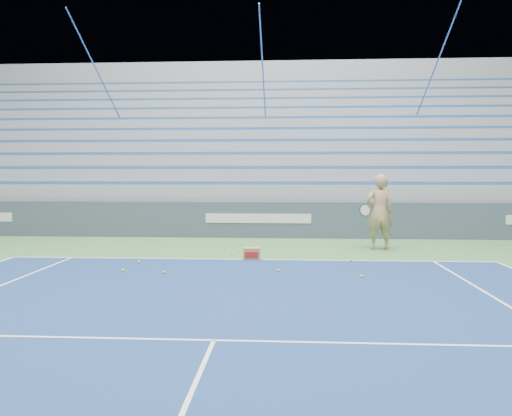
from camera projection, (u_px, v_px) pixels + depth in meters
The scene contains 11 objects.
sponsor_barrier at pixel (259, 220), 15.24m from camera, with size 30.00×0.32×1.10m.
bleachers at pixel (266, 164), 20.81m from camera, with size 31.00×9.15×7.30m.
tennis_player at pixel (379, 212), 12.83m from camera, with size 0.97×0.87×1.93m.
ball_box at pixel (252, 254), 11.33m from camera, with size 0.38×0.30×0.28m.
tennis_ball_0 at pixel (232, 253), 12.01m from camera, with size 0.07×0.07×0.07m, color #B8EB30.
tennis_ball_1 at pixel (351, 260), 11.08m from camera, with size 0.07×0.07×0.07m, color #B8EB30.
tennis_ball_2 at pixel (123, 271), 9.88m from camera, with size 0.07×0.07×0.07m, color #B8EB30.
tennis_ball_3 at pixel (139, 262), 10.83m from camera, with size 0.07×0.07×0.07m, color #B8EB30.
tennis_ball_4 at pixel (278, 271), 9.89m from camera, with size 0.07×0.07×0.07m, color #B8EB30.
tennis_ball_5 at pixel (362, 276), 9.34m from camera, with size 0.07×0.07×0.07m, color #B8EB30.
tennis_ball_6 at pixel (164, 273), 9.70m from camera, with size 0.07×0.07×0.07m, color #B8EB30.
Camera 1 is at (0.83, 0.73, 1.97)m, focal length 35.00 mm.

